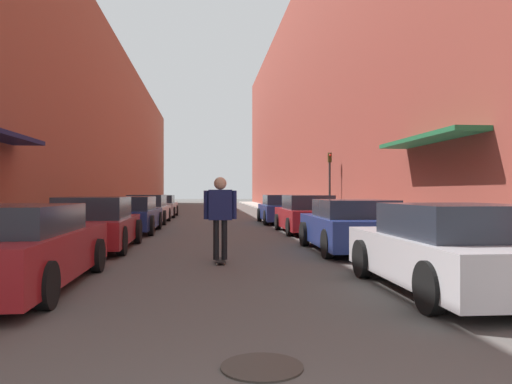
% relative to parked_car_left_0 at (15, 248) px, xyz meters
% --- Properties ---
extents(ground, '(147.16, 147.16, 0.00)m').
position_rel_parked_car_left_0_xyz_m(ground, '(3.25, 20.06, -0.62)').
color(ground, '#4C4947').
extents(curb_strip_left, '(1.80, 66.89, 0.12)m').
position_rel_parked_car_left_0_xyz_m(curb_strip_left, '(-1.84, 26.74, -0.56)').
color(curb_strip_left, '#A3A099').
rests_on(curb_strip_left, ground).
extents(curb_strip_right, '(1.80, 66.89, 0.12)m').
position_rel_parked_car_left_0_xyz_m(curb_strip_right, '(8.34, 26.74, -0.56)').
color(curb_strip_right, '#A3A099').
rests_on(curb_strip_right, ground).
extents(building_row_left, '(4.90, 66.89, 11.32)m').
position_rel_parked_car_left_0_xyz_m(building_row_left, '(-4.74, 26.74, 5.04)').
color(building_row_left, brown).
rests_on(building_row_left, ground).
extents(building_row_right, '(4.90, 66.89, 15.93)m').
position_rel_parked_car_left_0_xyz_m(building_row_right, '(11.24, 26.74, 7.34)').
color(building_row_right, brown).
rests_on(building_row_right, ground).
extents(parked_car_left_0, '(1.97, 4.76, 1.28)m').
position_rel_parked_car_left_0_xyz_m(parked_car_left_0, '(0.00, 0.00, 0.00)').
color(parked_car_left_0, maroon).
rests_on(parked_car_left_0, ground).
extents(parked_car_left_1, '(1.91, 4.42, 1.35)m').
position_rel_parked_car_left_0_xyz_m(parked_car_left_1, '(0.08, 5.17, 0.02)').
color(parked_car_left_1, maroon).
rests_on(parked_car_left_1, ground).
extents(parked_car_left_2, '(1.91, 4.66, 1.31)m').
position_rel_parked_car_left_0_xyz_m(parked_car_left_2, '(0.19, 10.46, 0.01)').
color(parked_car_left_2, navy).
rests_on(parked_car_left_2, ground).
extents(parked_car_left_3, '(1.88, 4.67, 1.33)m').
position_rel_parked_car_left_0_xyz_m(parked_car_left_3, '(0.18, 15.84, 0.02)').
color(parked_car_left_3, silver).
rests_on(parked_car_left_3, ground).
extents(parked_car_left_4, '(2.00, 4.76, 1.28)m').
position_rel_parked_car_left_0_xyz_m(parked_car_left_4, '(0.18, 21.75, -0.00)').
color(parked_car_left_4, '#B7B7BC').
rests_on(parked_car_left_4, ground).
extents(parked_car_right_0, '(2.01, 4.21, 1.30)m').
position_rel_parked_car_left_0_xyz_m(parked_car_right_0, '(6.48, -0.89, 0.00)').
color(parked_car_right_0, '#B7B7BC').
rests_on(parked_car_right_0, ground).
extents(parked_car_right_1, '(2.03, 4.20, 1.28)m').
position_rel_parked_car_left_0_xyz_m(parked_car_right_1, '(6.48, 4.13, 0.00)').
color(parked_car_right_1, navy).
rests_on(parked_car_right_1, ground).
extents(parked_car_right_2, '(1.85, 4.39, 1.36)m').
position_rel_parked_car_left_0_xyz_m(parked_car_right_2, '(6.49, 9.78, 0.02)').
color(parked_car_right_2, maroon).
rests_on(parked_car_right_2, ground).
extents(parked_car_right_3, '(1.91, 4.35, 1.33)m').
position_rel_parked_car_left_0_xyz_m(parked_car_right_3, '(6.39, 15.18, 0.02)').
color(parked_car_right_3, navy).
rests_on(parked_car_right_3, ground).
extents(skateboarder, '(0.68, 0.78, 1.78)m').
position_rel_parked_car_left_0_xyz_m(skateboarder, '(3.18, 2.46, 0.48)').
color(skateboarder, black).
rests_on(skateboarder, ground).
extents(manhole_cover, '(0.70, 0.70, 0.02)m').
position_rel_parked_car_left_0_xyz_m(manhole_cover, '(3.35, -3.73, -0.62)').
color(manhole_cover, '#332D28').
rests_on(manhole_cover, ground).
extents(traffic_light, '(0.16, 0.22, 3.21)m').
position_rel_parked_car_left_0_xyz_m(traffic_light, '(8.74, 15.29, 1.50)').
color(traffic_light, '#2D2D2D').
rests_on(traffic_light, curb_strip_right).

